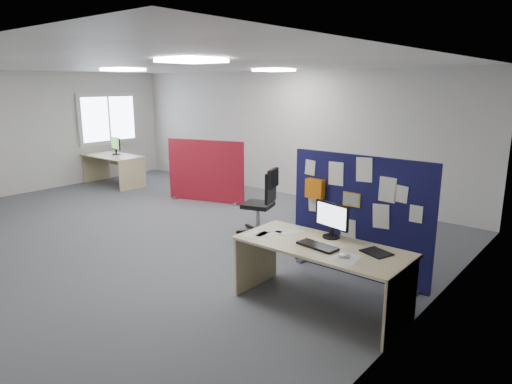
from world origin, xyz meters
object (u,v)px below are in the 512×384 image
Objects in this scene: main_desk at (323,258)px; office_chair at (264,198)px; monitor_main at (332,218)px; monitor_second at (116,145)px; navy_divider at (358,216)px; red_divider at (206,171)px; second_desk at (115,162)px.

main_desk is 2.60m from office_chair.
office_chair is at bearing 158.31° from monitor_main.
navy_divider is at bearing -0.38° from monitor_second.
red_divider reaches higher than main_desk.
monitor_second is 0.43× the size of office_chair.
main_desk is 7.67m from monitor_second.
navy_divider is 4.48m from red_divider.
second_desk is (-2.91, -0.26, -0.09)m from red_divider.
red_divider is at bearing 140.21° from office_chair.
red_divider is 1.04× the size of second_desk.
office_chair is (-1.95, 0.56, -0.18)m from navy_divider.
red_divider is at bearing 5.12° from second_desk.
monitor_main is 0.42× the size of office_chair.
second_desk is at bearing 170.44° from navy_divider.
navy_divider is 1.14× the size of red_divider.
monitor_second is at bearing 162.49° from main_desk.
monitor_second is at bearing 169.76° from navy_divider.
red_divider is at bearing 13.04° from monitor_second.
monitor_main is 1.00× the size of monitor_second.
red_divider is 1.54× the size of office_chair.
monitor_second is at bearing 165.27° from red_divider.
main_desk is 4.10× the size of monitor_main.
second_desk is at bearing 167.20° from red_divider.
red_divider reaches higher than office_chair.
red_divider is at bearing 150.44° from main_desk.
monitor_main is at bearing -45.41° from red_divider.
navy_divider reaches higher than office_chair.
monitor_main is at bearing 101.56° from main_desk.
second_desk is (-7.26, 2.21, -0.01)m from main_desk.
main_desk is 7.59m from second_desk.
monitor_main is 7.55m from monitor_second.
monitor_main reaches higher than second_desk.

